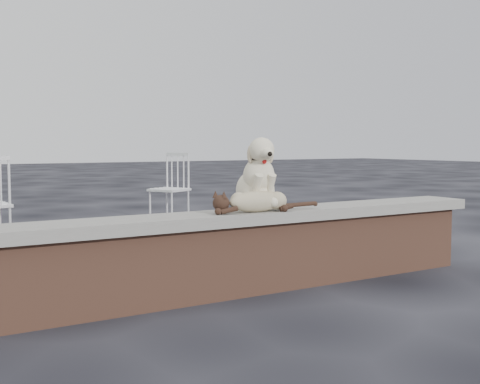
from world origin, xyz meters
TOP-DOWN VIEW (x-y plane):
  - ground at (0.00, 0.00)m, footprint 60.00×60.00m
  - brick_wall at (0.00, 0.00)m, footprint 6.00×0.30m
  - capstone at (0.00, 0.00)m, footprint 6.20×0.40m
  - dog at (1.12, 0.07)m, footprint 0.42×0.51m
  - cat at (1.04, -0.08)m, footprint 1.02×0.39m
  - chair_d at (2.08, 3.67)m, footprint 0.76×0.76m

SIDE VIEW (x-z plane):
  - ground at x=0.00m, z-range 0.00..0.00m
  - brick_wall at x=0.00m, z-range 0.00..0.50m
  - chair_d at x=2.08m, z-range 0.00..0.94m
  - capstone at x=0.00m, z-range 0.50..0.58m
  - cat at x=1.04m, z-range 0.58..0.75m
  - dog at x=1.12m, z-range 0.58..1.11m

